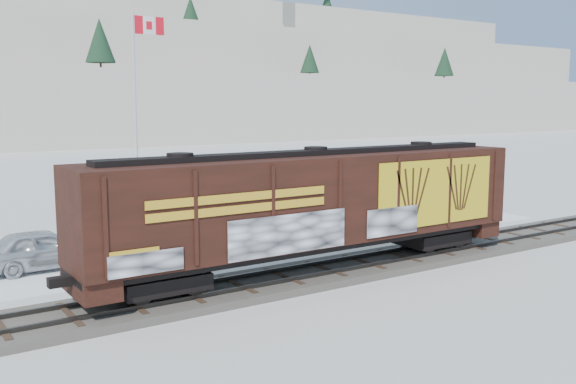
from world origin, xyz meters
TOP-DOWN VIEW (x-y plane):
  - ground at (0.00, 0.00)m, footprint 500.00×500.00m
  - rail_track at (0.00, 0.00)m, footprint 50.00×3.40m
  - parking_strip at (0.00, 7.50)m, footprint 40.00×8.00m
  - hopper_railcar at (1.48, -0.01)m, footprint 18.78×3.06m
  - flagpole at (0.18, 15.35)m, footprint 2.30×0.90m
  - car_silver at (-7.11, 7.20)m, footprint 5.01×2.04m
  - car_white at (0.19, 7.94)m, footprint 5.37×3.50m
  - car_dark at (4.29, 6.48)m, footprint 4.92×3.10m

SIDE VIEW (x-z plane):
  - ground at x=0.00m, z-range 0.00..0.00m
  - parking_strip at x=0.00m, z-range 0.00..0.03m
  - rail_track at x=0.00m, z-range -0.07..0.36m
  - car_dark at x=4.29m, z-range 0.03..1.36m
  - car_white at x=0.19m, z-range 0.03..1.70m
  - car_silver at x=-7.11m, z-range 0.03..1.74m
  - hopper_railcar at x=1.48m, z-range 0.69..5.32m
  - flagpole at x=0.18m, z-range -1.52..10.33m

